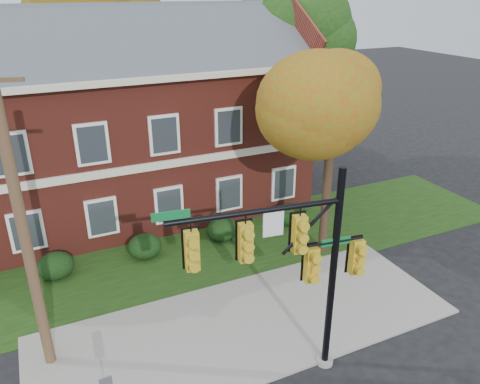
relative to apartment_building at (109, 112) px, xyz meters
name	(u,v)px	position (x,y,z in m)	size (l,w,h in m)	color
ground	(261,344)	(2.00, -11.95, -4.99)	(120.00, 120.00, 0.00)	black
sidewalk	(247,325)	(2.00, -10.95, -4.95)	(14.00, 5.00, 0.08)	gray
grass_strip	(196,254)	(2.00, -5.95, -4.97)	(30.00, 6.00, 0.04)	#193811
apartment_building	(109,112)	(0.00, 0.00, 0.00)	(18.80, 8.80, 9.74)	maroon
hedge_left	(56,266)	(-3.50, -5.25, -4.46)	(1.40, 1.26, 1.05)	black
hedge_center	(145,246)	(0.00, -5.25, -4.46)	(1.40, 1.26, 1.05)	black
hedge_right	(222,229)	(3.50, -5.25, -4.46)	(1.40, 1.26, 1.05)	black
hedge_far_right	(290,215)	(7.00, -5.25, -4.46)	(1.40, 1.26, 1.05)	black
tree_near_right	(341,97)	(7.22, -8.09, 1.68)	(4.50, 4.25, 8.58)	black
tree_right_rear	(307,32)	(11.31, 0.86, 3.13)	(6.30, 5.95, 10.62)	black
tree_far_rear	(100,16)	(1.34, 7.84, 3.86)	(6.84, 6.46, 11.52)	black
traffic_signal	(296,257)	(2.26, -13.30, -1.06)	(5.63, 0.95, 6.32)	gray
utility_pole	(22,227)	(-4.12, -9.95, -0.34)	(1.41, 0.44, 9.17)	brown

